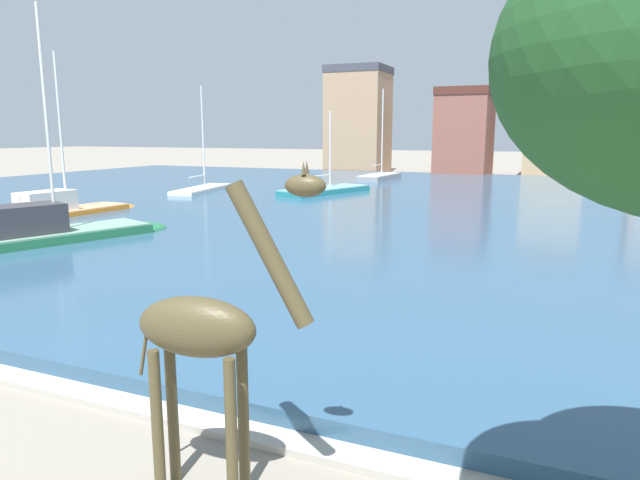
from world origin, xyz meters
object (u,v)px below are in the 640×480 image
Objects in this scene: sailboat_white at (206,191)px; sailboat_teal at (332,192)px; sailboat_grey at (382,178)px; sailboat_orange at (66,212)px; giraffe_statue at (207,334)px; sailboat_green at (55,235)px.

sailboat_teal is at bearing 13.22° from sailboat_white.
sailboat_orange is at bearing -106.03° from sailboat_grey.
sailboat_white is at bearing 93.22° from sailboat_orange.
giraffe_statue is at bearing -55.47° from sailboat_white.
sailboat_green is 19.76m from sailboat_white.
sailboat_orange is at bearing -117.95° from sailboat_teal.
sailboat_teal is 0.90× the size of sailboat_green.
giraffe_statue is 0.51× the size of sailboat_white.
sailboat_orange reaches higher than sailboat_teal.
giraffe_statue is at bearing -39.16° from sailboat_orange.
sailboat_orange is (0.75, -13.41, 0.18)m from sailboat_white.
sailboat_grey is at bearing 73.97° from sailboat_orange.
giraffe_statue is 33.15m from sailboat_teal.
sailboat_teal is at bearing 62.05° from sailboat_orange.
sailboat_orange is at bearing 134.14° from sailboat_green.
sailboat_teal is 1.05× the size of sailboat_grey.
sailboat_white is 17.06m from sailboat_grey.
sailboat_white is at bearing 124.53° from giraffe_statue.
sailboat_green is at bearing -45.86° from sailboat_orange.
sailboat_grey reaches higher than giraffe_statue.
sailboat_teal is 9.23m from sailboat_white.
sailboat_teal is 12.50m from sailboat_grey.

